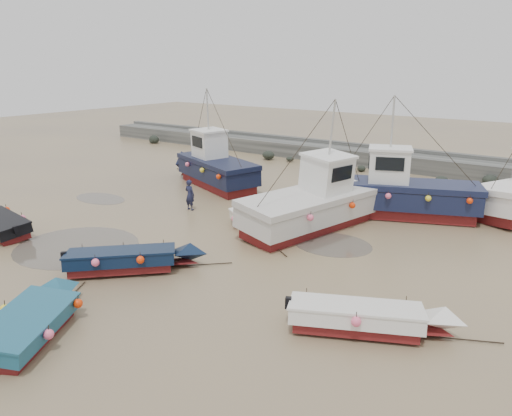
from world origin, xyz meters
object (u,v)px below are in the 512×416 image
at_px(dinghy_1, 131,257).
at_px(person, 190,210).
at_px(dinghy_3, 368,316).
at_px(cabin_boat_2, 394,192).
at_px(dinghy_5, 257,222).
at_px(dinghy_2, 31,318).
at_px(cabin_boat_1, 317,201).
at_px(cabin_boat_0, 213,165).

distance_m(dinghy_1, person, 8.41).
distance_m(dinghy_3, cabin_boat_2, 12.51).
bearing_deg(dinghy_5, dinghy_3, 88.81).
height_order(dinghy_2, dinghy_3, same).
relative_size(cabin_boat_1, person, 6.28).
xyz_separation_m(dinghy_5, cabin_boat_2, (4.21, 6.43, 0.77)).
xyz_separation_m(dinghy_3, dinghy_5, (-8.04, 5.46, 0.02)).
distance_m(dinghy_1, cabin_boat_0, 14.25).
relative_size(dinghy_3, cabin_boat_0, 0.61).
bearing_deg(cabin_boat_0, person, -130.13).
relative_size(dinghy_2, cabin_boat_2, 0.53).
distance_m(cabin_boat_0, person, 5.98).
distance_m(dinghy_1, cabin_boat_1, 9.53).
relative_size(dinghy_1, cabin_boat_2, 0.51).
height_order(dinghy_1, cabin_boat_2, cabin_boat_2).
bearing_deg(cabin_boat_1, dinghy_1, -97.22).
xyz_separation_m(dinghy_3, person, (-13.28, 6.37, -0.54)).
height_order(cabin_boat_1, person, cabin_boat_1).
relative_size(dinghy_3, cabin_boat_1, 0.56).
height_order(dinghy_2, cabin_boat_0, cabin_boat_0).
height_order(cabin_boat_0, cabin_boat_1, same).
relative_size(dinghy_1, dinghy_5, 1.06).
height_order(dinghy_2, person, dinghy_2).
height_order(dinghy_1, dinghy_3, same).
distance_m(cabin_boat_2, person, 11.02).
relative_size(cabin_boat_2, person, 5.96).
xyz_separation_m(dinghy_3, cabin_boat_1, (-6.19, 7.85, 0.78)).
xyz_separation_m(dinghy_2, dinghy_3, (8.06, 6.02, -0.01)).
relative_size(cabin_boat_0, cabin_boat_2, 0.97).
xyz_separation_m(dinghy_3, cabin_boat_0, (-16.03, 11.52, 0.80)).
distance_m(dinghy_3, dinghy_5, 9.72).
height_order(dinghy_5, person, dinghy_5).
relative_size(dinghy_3, dinghy_5, 1.22).
distance_m(dinghy_2, cabin_boat_1, 14.02).
height_order(dinghy_3, person, dinghy_3).
xyz_separation_m(dinghy_1, dinghy_3, (9.42, 1.08, 0.00)).
bearing_deg(cabin_boat_2, dinghy_1, 134.51).
height_order(cabin_boat_0, cabin_boat_2, same).
bearing_deg(dinghy_3, cabin_boat_1, -167.31).
relative_size(dinghy_1, dinghy_3, 0.87).
bearing_deg(dinghy_3, dinghy_1, -109.04).
bearing_deg(cabin_boat_1, cabin_boat_0, 172.20).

